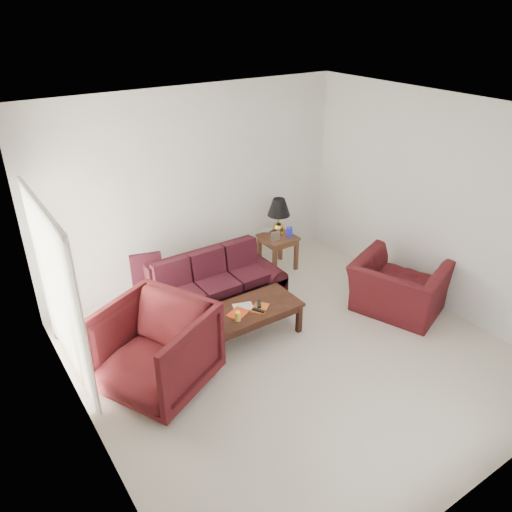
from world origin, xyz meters
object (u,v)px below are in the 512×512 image
(end_table, at_px, (278,252))
(armchair_right, at_px, (398,287))
(floor_lamp, at_px, (54,281))
(coffee_table, at_px, (250,322))
(armchair_left, at_px, (155,350))
(sofa, at_px, (215,285))

(end_table, bearing_deg, armchair_right, -71.99)
(floor_lamp, distance_m, coffee_table, 2.59)
(floor_lamp, xyz_separation_m, coffee_table, (2.06, -1.45, -0.60))
(floor_lamp, bearing_deg, end_table, -1.58)
(armchair_left, bearing_deg, coffee_table, 71.53)
(sofa, relative_size, coffee_table, 1.53)
(armchair_right, bearing_deg, coffee_table, 51.97)
(sofa, height_order, coffee_table, sofa)
(sofa, distance_m, armchair_left, 1.70)
(sofa, xyz_separation_m, end_table, (1.51, 0.53, -0.12))
(armchair_left, bearing_deg, sofa, 100.37)
(sofa, bearing_deg, coffee_table, -79.89)
(sofa, distance_m, floor_lamp, 2.13)
(armchair_right, bearing_deg, floor_lamp, 42.61)
(sofa, height_order, floor_lamp, floor_lamp)
(floor_lamp, bearing_deg, armchair_left, -68.89)
(end_table, distance_m, armchair_right, 2.12)
(floor_lamp, height_order, armchair_left, floor_lamp)
(coffee_table, bearing_deg, armchair_left, -153.47)
(end_table, distance_m, coffee_table, 1.97)
(end_table, distance_m, armchair_left, 3.27)
(sofa, distance_m, armchair_right, 2.62)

